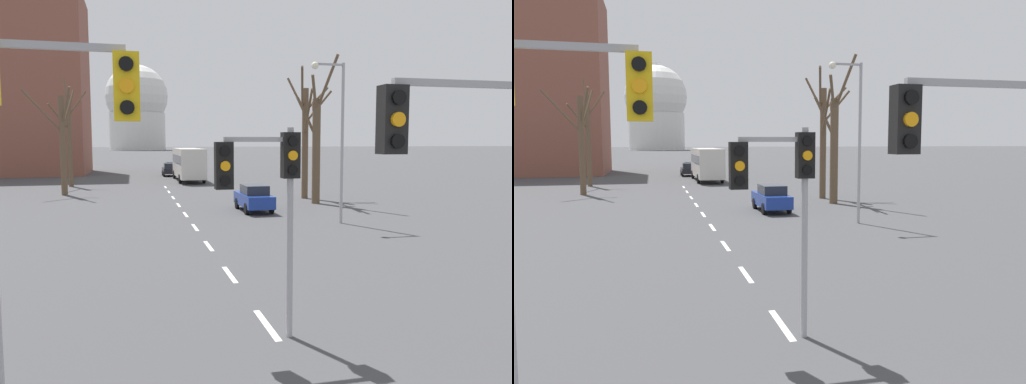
% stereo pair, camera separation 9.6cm
% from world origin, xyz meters
% --- Properties ---
extents(lane_stripe_1, '(0.16, 2.00, 0.01)m').
position_xyz_m(lane_stripe_1, '(0.00, 7.77, 0.00)').
color(lane_stripe_1, silver).
rests_on(lane_stripe_1, ground_plane).
extents(lane_stripe_2, '(0.16, 2.00, 0.01)m').
position_xyz_m(lane_stripe_2, '(0.00, 12.27, 0.00)').
color(lane_stripe_2, silver).
rests_on(lane_stripe_2, ground_plane).
extents(lane_stripe_3, '(0.16, 2.00, 0.01)m').
position_xyz_m(lane_stripe_3, '(0.00, 16.77, 0.00)').
color(lane_stripe_3, silver).
rests_on(lane_stripe_3, ground_plane).
extents(lane_stripe_4, '(0.16, 2.00, 0.01)m').
position_xyz_m(lane_stripe_4, '(0.00, 21.27, 0.00)').
color(lane_stripe_4, silver).
rests_on(lane_stripe_4, ground_plane).
extents(lane_stripe_5, '(0.16, 2.00, 0.01)m').
position_xyz_m(lane_stripe_5, '(0.00, 25.77, 0.00)').
color(lane_stripe_5, silver).
rests_on(lane_stripe_5, ground_plane).
extents(lane_stripe_6, '(0.16, 2.00, 0.01)m').
position_xyz_m(lane_stripe_6, '(0.00, 30.27, 0.00)').
color(lane_stripe_6, silver).
rests_on(lane_stripe_6, ground_plane).
extents(lane_stripe_7, '(0.16, 2.00, 0.01)m').
position_xyz_m(lane_stripe_7, '(0.00, 34.77, 0.00)').
color(lane_stripe_7, silver).
rests_on(lane_stripe_7, ground_plane).
extents(lane_stripe_8, '(0.16, 2.00, 0.01)m').
position_xyz_m(lane_stripe_8, '(0.00, 39.27, 0.00)').
color(lane_stripe_8, silver).
rests_on(lane_stripe_8, ground_plane).
extents(lane_stripe_9, '(0.16, 2.00, 0.01)m').
position_xyz_m(lane_stripe_9, '(0.00, 43.77, 0.00)').
color(lane_stripe_9, silver).
rests_on(lane_stripe_9, ground_plane).
extents(traffic_signal_near_left, '(2.21, 0.34, 5.77)m').
position_xyz_m(traffic_signal_near_left, '(-4.21, 4.42, 4.38)').
color(traffic_signal_near_left, '#9E9EA3').
rests_on(traffic_signal_near_left, ground_plane).
extents(traffic_signal_centre_tall, '(1.78, 0.34, 4.51)m').
position_xyz_m(traffic_signal_centre_tall, '(-0.21, 6.98, 3.40)').
color(traffic_signal_centre_tall, '#9E9EA3').
rests_on(traffic_signal_centre_tall, ground_plane).
extents(traffic_signal_near_right, '(2.75, 0.34, 5.30)m').
position_xyz_m(traffic_signal_near_right, '(2.19, 3.40, 4.04)').
color(traffic_signal_near_right, '#9E9EA3').
rests_on(traffic_signal_near_right, ground_plane).
extents(street_lamp_right, '(1.78, 0.36, 8.16)m').
position_xyz_m(street_lamp_right, '(7.21, 20.79, 4.97)').
color(street_lamp_right, '#9E9EA3').
rests_on(street_lamp_right, ground_plane).
extents(sedan_near_left, '(1.96, 4.10, 1.59)m').
position_xyz_m(sedan_near_left, '(1.62, 58.96, 0.82)').
color(sedan_near_left, black).
rests_on(sedan_near_left, ground_plane).
extents(sedan_near_right, '(1.69, 4.29, 1.62)m').
position_xyz_m(sedan_near_right, '(4.18, 26.19, 0.83)').
color(sedan_near_right, navy).
rests_on(sedan_near_right, ground_plane).
extents(sedan_mid_centre, '(1.75, 4.51, 1.40)m').
position_xyz_m(sedan_mid_centre, '(2.32, 67.44, 0.72)').
color(sedan_mid_centre, maroon).
rests_on(sedan_mid_centre, ground_plane).
extents(city_bus, '(2.66, 10.80, 3.48)m').
position_xyz_m(city_bus, '(2.89, 50.56, 2.05)').
color(city_bus, beige).
rests_on(city_bus, ground_plane).
extents(bare_tree_left_near, '(3.70, 3.46, 8.42)m').
position_xyz_m(bare_tree_left_near, '(-8.22, 38.75, 4.31)').
color(bare_tree_left_near, brown).
rests_on(bare_tree_left_near, ground_plane).
extents(bare_tree_right_near, '(3.50, 4.52, 9.25)m').
position_xyz_m(bare_tree_right_near, '(9.49, 31.91, 4.69)').
color(bare_tree_right_near, brown).
rests_on(bare_tree_right_near, ground_plane).
extents(bare_tree_left_far, '(3.15, 3.97, 10.28)m').
position_xyz_m(bare_tree_left_far, '(-8.58, 46.65, 4.68)').
color(bare_tree_left_far, brown).
rests_on(bare_tree_left_far, ground_plane).
extents(bare_tree_right_far, '(2.05, 3.47, 9.81)m').
position_xyz_m(bare_tree_right_far, '(9.20, 28.92, 4.13)').
color(bare_tree_right_far, brown).
rests_on(bare_tree_right_far, ground_plane).
extents(capitol_dome, '(30.60, 30.60, 43.23)m').
position_xyz_m(capitol_dome, '(0.00, 255.43, 21.06)').
color(capitol_dome, silver).
rests_on(capitol_dome, ground_plane).
extents(apartment_block_left, '(18.00, 14.00, 22.96)m').
position_xyz_m(apartment_block_left, '(-17.60, 67.14, 11.48)').
color(apartment_block_left, brown).
rests_on(apartment_block_left, ground_plane).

